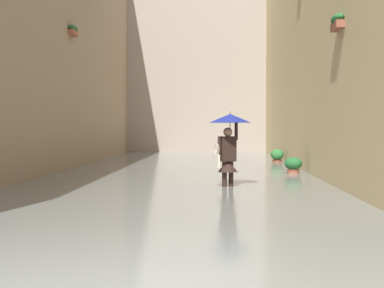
% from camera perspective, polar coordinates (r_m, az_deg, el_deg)
% --- Properties ---
extents(ground_plane, '(68.19, 68.19, 0.00)m').
position_cam_1_polar(ground_plane, '(18.52, -0.99, -3.43)').
color(ground_plane, gray).
extents(flood_water, '(8.97, 33.28, 0.20)m').
position_cam_1_polar(flood_water, '(18.51, -0.99, -3.11)').
color(flood_water, slate).
rests_on(flood_water, ground_plane).
extents(building_facade_left, '(2.04, 31.28, 9.81)m').
position_cam_1_polar(building_facade_left, '(19.07, 14.43, 11.45)').
color(building_facade_left, tan).
rests_on(building_facade_left, ground_plane).
extents(building_facade_right, '(2.04, 31.28, 11.26)m').
position_cam_1_polar(building_facade_right, '(19.78, -15.98, 13.23)').
color(building_facade_right, gray).
rests_on(building_facade_right, ground_plane).
extents(building_facade_far, '(11.77, 1.80, 12.12)m').
position_cam_1_polar(building_facade_far, '(33.25, 0.53, 9.38)').
color(building_facade_far, '#A89989').
rests_on(building_facade_far, ground_plane).
extents(person_wading, '(1.06, 1.06, 2.09)m').
position_cam_1_polar(person_wading, '(13.54, 3.90, 0.92)').
color(person_wading, '#2D2319').
rests_on(person_wading, ground_plane).
extents(potted_plant_mid_left, '(0.56, 0.56, 0.72)m').
position_cam_1_polar(potted_plant_mid_left, '(17.63, 10.60, -2.35)').
color(potted_plant_mid_left, '#9E563D').
rests_on(potted_plant_mid_left, ground_plane).
extents(potted_plant_near_left, '(0.55, 0.55, 0.75)m').
position_cam_1_polar(potted_plant_near_left, '(23.03, 8.95, -1.36)').
color(potted_plant_near_left, brown).
rests_on(potted_plant_near_left, ground_plane).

